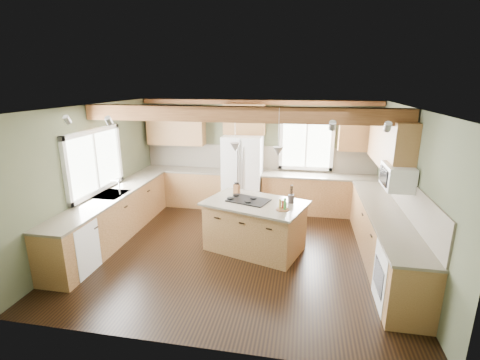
# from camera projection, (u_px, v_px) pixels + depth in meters

# --- Properties ---
(floor) EXTENTS (5.60, 5.60, 0.00)m
(floor) POSITION_uv_depth(u_px,v_px,m) (239.00, 250.00, 6.43)
(floor) COLOR black
(floor) RESTS_ON ground
(ceiling) EXTENTS (5.60, 5.60, 0.00)m
(ceiling) POSITION_uv_depth(u_px,v_px,m) (239.00, 107.00, 5.72)
(ceiling) COLOR silver
(ceiling) RESTS_ON wall_back
(wall_back) EXTENTS (5.60, 0.00, 5.60)m
(wall_back) POSITION_uv_depth(u_px,v_px,m) (258.00, 154.00, 8.44)
(wall_back) COLOR #4A5139
(wall_back) RESTS_ON ground
(wall_left) EXTENTS (0.00, 5.00, 5.00)m
(wall_left) POSITION_uv_depth(u_px,v_px,m) (93.00, 175.00, 6.57)
(wall_left) COLOR #4A5139
(wall_left) RESTS_ON ground
(wall_right) EXTENTS (0.00, 5.00, 5.00)m
(wall_right) POSITION_uv_depth(u_px,v_px,m) (409.00, 191.00, 5.59)
(wall_right) COLOR #4A5139
(wall_right) RESTS_ON ground
(ceiling_beam) EXTENTS (5.55, 0.26, 0.26)m
(ceiling_beam) POSITION_uv_depth(u_px,v_px,m) (240.00, 114.00, 5.85)
(ceiling_beam) COLOR #4E2916
(ceiling_beam) RESTS_ON ceiling
(soffit_trim) EXTENTS (5.55, 0.20, 0.10)m
(soffit_trim) POSITION_uv_depth(u_px,v_px,m) (258.00, 102.00, 8.00)
(soffit_trim) COLOR #4E2916
(soffit_trim) RESTS_ON ceiling
(backsplash_back) EXTENTS (5.58, 0.03, 0.58)m
(backsplash_back) POSITION_uv_depth(u_px,v_px,m) (258.00, 158.00, 8.45)
(backsplash_back) COLOR brown
(backsplash_back) RESTS_ON wall_back
(backsplash_right) EXTENTS (0.03, 3.70, 0.58)m
(backsplash_right) POSITION_uv_depth(u_px,v_px,m) (407.00, 196.00, 5.66)
(backsplash_right) COLOR brown
(backsplash_right) RESTS_ON wall_right
(base_cab_back_left) EXTENTS (2.02, 0.60, 0.88)m
(base_cab_back_left) POSITION_uv_depth(u_px,v_px,m) (185.00, 187.00, 8.71)
(base_cab_back_left) COLOR brown
(base_cab_back_left) RESTS_ON floor
(counter_back_left) EXTENTS (2.06, 0.64, 0.04)m
(counter_back_left) POSITION_uv_depth(u_px,v_px,m) (184.00, 170.00, 8.58)
(counter_back_left) COLOR brown
(counter_back_left) RESTS_ON base_cab_back_left
(base_cab_back_right) EXTENTS (2.62, 0.60, 0.88)m
(base_cab_back_right) POSITION_uv_depth(u_px,v_px,m) (318.00, 195.00, 8.13)
(base_cab_back_right) COLOR brown
(base_cab_back_right) RESTS_ON floor
(counter_back_right) EXTENTS (2.66, 0.64, 0.04)m
(counter_back_right) POSITION_uv_depth(u_px,v_px,m) (320.00, 176.00, 8.01)
(counter_back_right) COLOR brown
(counter_back_right) RESTS_ON base_cab_back_right
(base_cab_left) EXTENTS (0.60, 3.70, 0.88)m
(base_cab_left) POSITION_uv_depth(u_px,v_px,m) (114.00, 217.00, 6.80)
(base_cab_left) COLOR brown
(base_cab_left) RESTS_ON floor
(counter_left) EXTENTS (0.64, 3.74, 0.04)m
(counter_left) POSITION_uv_depth(u_px,v_px,m) (111.00, 195.00, 6.67)
(counter_left) COLOR brown
(counter_left) RESTS_ON base_cab_left
(base_cab_right) EXTENTS (0.60, 3.70, 0.88)m
(base_cab_right) POSITION_uv_depth(u_px,v_px,m) (383.00, 237.00, 5.92)
(base_cab_right) COLOR brown
(base_cab_right) RESTS_ON floor
(counter_right) EXTENTS (0.64, 3.74, 0.04)m
(counter_right) POSITION_uv_depth(u_px,v_px,m) (386.00, 212.00, 5.80)
(counter_right) COLOR brown
(counter_right) RESTS_ON base_cab_right
(upper_cab_back_left) EXTENTS (1.40, 0.35, 0.90)m
(upper_cab_back_left) POSITION_uv_depth(u_px,v_px,m) (176.00, 126.00, 8.44)
(upper_cab_back_left) COLOR brown
(upper_cab_back_left) RESTS_ON wall_back
(upper_cab_over_fridge) EXTENTS (0.96, 0.35, 0.70)m
(upper_cab_over_fridge) POSITION_uv_depth(u_px,v_px,m) (244.00, 119.00, 8.09)
(upper_cab_over_fridge) COLOR brown
(upper_cab_over_fridge) RESTS_ON wall_back
(upper_cab_right) EXTENTS (0.35, 2.20, 0.90)m
(upper_cab_right) POSITION_uv_depth(u_px,v_px,m) (390.00, 142.00, 6.29)
(upper_cab_right) COLOR brown
(upper_cab_right) RESTS_ON wall_right
(upper_cab_back_corner) EXTENTS (0.90, 0.35, 0.90)m
(upper_cab_back_corner) POSITION_uv_depth(u_px,v_px,m) (360.00, 131.00, 7.69)
(upper_cab_back_corner) COLOR brown
(upper_cab_back_corner) RESTS_ON wall_back
(window_left) EXTENTS (0.04, 1.60, 1.05)m
(window_left) POSITION_uv_depth(u_px,v_px,m) (94.00, 161.00, 6.54)
(window_left) COLOR white
(window_left) RESTS_ON wall_left
(window_back) EXTENTS (1.10, 0.04, 1.00)m
(window_back) POSITION_uv_depth(u_px,v_px,m) (306.00, 146.00, 8.15)
(window_back) COLOR white
(window_back) RESTS_ON wall_back
(sink) EXTENTS (0.50, 0.65, 0.03)m
(sink) POSITION_uv_depth(u_px,v_px,m) (111.00, 195.00, 6.67)
(sink) COLOR #262628
(sink) RESTS_ON counter_left
(faucet) EXTENTS (0.02, 0.02, 0.28)m
(faucet) POSITION_uv_depth(u_px,v_px,m) (119.00, 188.00, 6.60)
(faucet) COLOR #B2B2B7
(faucet) RESTS_ON sink
(dishwasher) EXTENTS (0.60, 0.60, 0.84)m
(dishwasher) POSITION_uv_depth(u_px,v_px,m) (72.00, 248.00, 5.57)
(dishwasher) COLOR white
(dishwasher) RESTS_ON floor
(oven) EXTENTS (0.60, 0.72, 0.84)m
(oven) POSITION_uv_depth(u_px,v_px,m) (402.00, 279.00, 4.70)
(oven) COLOR white
(oven) RESTS_ON floor
(microwave) EXTENTS (0.40, 0.70, 0.38)m
(microwave) POSITION_uv_depth(u_px,v_px,m) (398.00, 177.00, 5.51)
(microwave) COLOR white
(microwave) RESTS_ON wall_right
(pendant_left) EXTENTS (0.18, 0.18, 0.16)m
(pendant_left) POSITION_uv_depth(u_px,v_px,m) (235.00, 147.00, 6.15)
(pendant_left) COLOR #B2B2B7
(pendant_left) RESTS_ON ceiling
(pendant_right) EXTENTS (0.18, 0.18, 0.16)m
(pendant_right) POSITION_uv_depth(u_px,v_px,m) (278.00, 152.00, 5.77)
(pendant_right) COLOR #B2B2B7
(pendant_right) RESTS_ON ceiling
(refrigerator) EXTENTS (0.90, 0.74, 1.80)m
(refrigerator) POSITION_uv_depth(u_px,v_px,m) (243.00, 173.00, 8.24)
(refrigerator) COLOR silver
(refrigerator) RESTS_ON floor
(island) EXTENTS (1.87, 1.46, 0.88)m
(island) POSITION_uv_depth(u_px,v_px,m) (255.00, 227.00, 6.36)
(island) COLOR brown
(island) RESTS_ON floor
(island_top) EXTENTS (2.01, 1.60, 0.04)m
(island_top) POSITION_uv_depth(u_px,v_px,m) (255.00, 203.00, 6.23)
(island_top) COLOR brown
(island_top) RESTS_ON island
(cooktop) EXTENTS (0.82, 0.67, 0.02)m
(cooktop) POSITION_uv_depth(u_px,v_px,m) (248.00, 200.00, 6.29)
(cooktop) COLOR black
(cooktop) RESTS_ON island_top
(knife_block) EXTENTS (0.13, 0.12, 0.18)m
(knife_block) POSITION_uv_depth(u_px,v_px,m) (237.00, 189.00, 6.66)
(knife_block) COLOR brown
(knife_block) RESTS_ON island_top
(utensil_crock) EXTENTS (0.11, 0.11, 0.15)m
(utensil_crock) POSITION_uv_depth(u_px,v_px,m) (291.00, 199.00, 6.18)
(utensil_crock) COLOR #3E3632
(utensil_crock) RESTS_ON island_top
(bottle_tray) EXTENTS (0.29, 0.29, 0.20)m
(bottle_tray) POSITION_uv_depth(u_px,v_px,m) (283.00, 204.00, 5.83)
(bottle_tray) COLOR brown
(bottle_tray) RESTS_ON island_top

